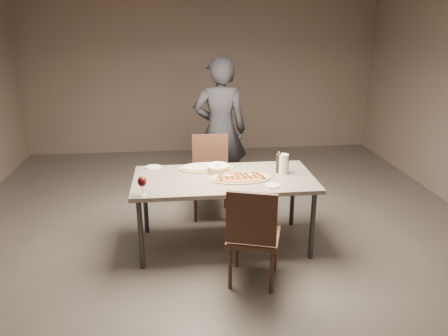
{
  "coord_description": "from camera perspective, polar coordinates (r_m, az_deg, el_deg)",
  "views": [
    {
      "loc": [
        -0.45,
        -4.06,
        2.26
      ],
      "look_at": [
        0.0,
        0.0,
        0.85
      ],
      "focal_mm": 35.0,
      "sensor_mm": 36.0,
      "label": 1
    }
  ],
  "objects": [
    {
      "name": "wine_glass",
      "position": [
        3.94,
        -10.65,
        -1.84
      ],
      "size": [
        0.08,
        0.08,
        0.18
      ],
      "rotation": [
        0.0,
        0.0,
        0.36
      ],
      "color": "silver",
      "rests_on": "dining_table"
    },
    {
      "name": "chair_far",
      "position": [
        5.2,
        -1.77,
        -0.37
      ],
      "size": [
        0.47,
        0.47,
        0.95
      ],
      "rotation": [
        0.0,
        0.0,
        3.08
      ],
      "color": "#45291C",
      "rests_on": "ground"
    },
    {
      "name": "diner",
      "position": [
        5.5,
        -0.52,
        4.93
      ],
      "size": [
        0.69,
        0.47,
        1.83
      ],
      "primitive_type": "imported",
      "rotation": [
        0.0,
        0.0,
        3.1
      ],
      "color": "black",
      "rests_on": "ground"
    },
    {
      "name": "oil_dish",
      "position": [
        4.15,
        6.37,
        -2.32
      ],
      "size": [
        0.14,
        0.14,
        0.02
      ],
      "rotation": [
        0.0,
        0.0,
        -0.33
      ],
      "color": "white",
      "rests_on": "dining_table"
    },
    {
      "name": "bread_basket",
      "position": [
        4.49,
        -0.79,
        0.08
      ],
      "size": [
        0.23,
        0.23,
        0.08
      ],
      "rotation": [
        0.0,
        0.0,
        0.23
      ],
      "color": "#F6EBC8",
      "rests_on": "dining_table"
    },
    {
      "name": "carafe",
      "position": [
        4.48,
        7.78,
        0.55
      ],
      "size": [
        0.1,
        0.1,
        0.2
      ],
      "rotation": [
        0.0,
        0.0,
        -0.41
      ],
      "color": "silver",
      "rests_on": "dining_table"
    },
    {
      "name": "dining_table",
      "position": [
        4.37,
        0.0,
        -1.94
      ],
      "size": [
        1.8,
        0.9,
        0.75
      ],
      "color": "slate",
      "rests_on": "ground"
    },
    {
      "name": "pepper_mill_right",
      "position": [
        4.49,
        7.14,
        0.68
      ],
      "size": [
        0.06,
        0.06,
        0.22
      ],
      "rotation": [
        0.0,
        0.0,
        0.15
      ],
      "color": "black",
      "rests_on": "dining_table"
    },
    {
      "name": "zucchini_pizza",
      "position": [
        4.31,
        2.1,
        -1.23
      ],
      "size": [
        0.61,
        0.34,
        0.05
      ],
      "rotation": [
        0.0,
        0.0,
        -0.12
      ],
      "color": "tan",
      "rests_on": "dining_table"
    },
    {
      "name": "room",
      "position": [
        4.17,
        0.0,
        7.15
      ],
      "size": [
        7.0,
        7.0,
        7.0
      ],
      "color": "#5E5751",
      "rests_on": "ground"
    },
    {
      "name": "chair_near",
      "position": [
        3.78,
        3.78,
        -8.34
      ],
      "size": [
        0.55,
        0.55,
        0.93
      ],
      "rotation": [
        0.0,
        0.0,
        -0.3
      ],
      "color": "#45291C",
      "rests_on": "ground"
    },
    {
      "name": "side_plate",
      "position": [
        4.69,
        -9.22,
        0.1
      ],
      "size": [
        0.17,
        0.17,
        0.01
      ],
      "rotation": [
        0.0,
        0.0,
        -0.33
      ],
      "color": "white",
      "rests_on": "dining_table"
    },
    {
      "name": "pepper_mill_left",
      "position": [
        4.5,
        8.16,
        0.58
      ],
      "size": [
        0.05,
        0.05,
        0.21
      ],
      "rotation": [
        0.0,
        0.0,
        0.19
      ],
      "color": "black",
      "rests_on": "dining_table"
    },
    {
      "name": "ham_pizza",
      "position": [
        4.6,
        -2.35,
        0.07
      ],
      "size": [
        0.58,
        0.32,
        0.04
      ],
      "rotation": [
        0.0,
        0.0,
        -0.4
      ],
      "color": "tan",
      "rests_on": "dining_table"
    }
  ]
}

